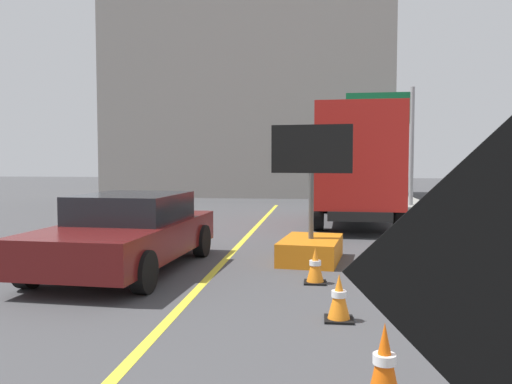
% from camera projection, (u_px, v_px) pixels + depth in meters
% --- Properties ---
extents(lane_center_stripe, '(0.14, 36.00, 0.01)m').
position_uv_depth(lane_center_stripe, '(134.00, 357.00, 5.30)').
color(lane_center_stripe, yellow).
rests_on(lane_center_stripe, ground).
extents(arrow_board_trailer, '(1.60, 1.93, 2.70)m').
position_uv_depth(arrow_board_trailer, '(311.00, 237.00, 10.34)').
color(arrow_board_trailer, orange).
rests_on(arrow_board_trailer, ground).
extents(box_truck, '(2.80, 7.96, 3.52)m').
position_uv_depth(box_truck, '(357.00, 164.00, 16.58)').
color(box_truck, black).
rests_on(box_truck, ground).
extents(pickup_car, '(2.35, 4.76, 1.38)m').
position_uv_depth(pickup_car, '(128.00, 232.00, 9.51)').
color(pickup_car, '#591414').
rests_on(pickup_car, ground).
extents(highway_guide_sign, '(2.79, 0.21, 5.00)m').
position_uv_depth(highway_guide_sign, '(393.00, 126.00, 21.56)').
color(highway_guide_sign, gray).
rests_on(highway_guide_sign, ground).
extents(far_building_block, '(15.65, 6.35, 10.56)m').
position_uv_depth(far_building_block, '(250.00, 103.00, 30.09)').
color(far_building_block, gray).
rests_on(far_building_block, ground).
extents(traffic_cone_near_sign, '(0.36, 0.36, 0.70)m').
position_uv_depth(traffic_cone_near_sign, '(384.00, 365.00, 4.23)').
color(traffic_cone_near_sign, black).
rests_on(traffic_cone_near_sign, ground).
extents(traffic_cone_mid_lane, '(0.36, 0.36, 0.59)m').
position_uv_depth(traffic_cone_mid_lane, '(339.00, 298.00, 6.51)').
color(traffic_cone_mid_lane, black).
rests_on(traffic_cone_mid_lane, ground).
extents(traffic_cone_far_lane, '(0.36, 0.36, 0.59)m').
position_uv_depth(traffic_cone_far_lane, '(315.00, 266.00, 8.48)').
color(traffic_cone_far_lane, black).
rests_on(traffic_cone_far_lane, ground).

